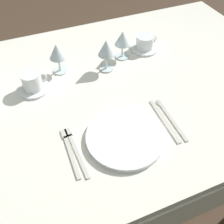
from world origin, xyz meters
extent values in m
plane|color=#4C3828|center=(0.00, 0.00, 0.00)|extent=(6.00, 6.00, 0.00)
cube|color=silver|center=(0.00, 0.00, 0.72)|extent=(1.80, 1.10, 0.04)
cube|color=silver|center=(0.00, -0.55, 0.61)|extent=(1.80, 0.01, 0.18)
cube|color=silver|center=(0.00, 0.55, 0.61)|extent=(1.80, 0.01, 0.18)
cylinder|color=brown|center=(0.80, 0.45, 0.35)|extent=(0.07, 0.07, 0.70)
cylinder|color=white|center=(-0.02, -0.28, 0.75)|extent=(0.28, 0.28, 0.02)
cube|color=beige|center=(-0.20, -0.28, 0.74)|extent=(0.02, 0.19, 0.00)
cube|color=beige|center=(-0.20, -0.18, 0.74)|extent=(0.02, 0.04, 0.00)
cube|color=beige|center=(-0.22, -0.28, 0.74)|extent=(0.02, 0.18, 0.00)
cube|color=beige|center=(-0.22, -0.18, 0.74)|extent=(0.02, 0.04, 0.00)
cube|color=beige|center=(0.15, -0.28, 0.74)|extent=(0.02, 0.19, 0.00)
cube|color=beige|center=(0.15, -0.17, 0.74)|extent=(0.02, 0.06, 0.00)
cube|color=beige|center=(0.18, -0.28, 0.74)|extent=(0.02, 0.19, 0.00)
ellipsoid|color=beige|center=(0.18, -0.17, 0.74)|extent=(0.03, 0.04, 0.01)
cylinder|color=white|center=(0.30, 0.20, 0.74)|extent=(0.14, 0.14, 0.01)
cylinder|color=white|center=(0.30, 0.20, 0.78)|extent=(0.09, 0.09, 0.06)
torus|color=white|center=(0.34, 0.20, 0.78)|extent=(0.04, 0.01, 0.04)
cylinder|color=white|center=(-0.27, 0.11, 0.74)|extent=(0.13, 0.13, 0.01)
cylinder|color=white|center=(-0.27, 0.11, 0.79)|extent=(0.08, 0.08, 0.07)
torus|color=white|center=(-0.23, 0.11, 0.79)|extent=(0.05, 0.01, 0.05)
cylinder|color=silver|center=(0.07, 0.12, 0.74)|extent=(0.06, 0.06, 0.01)
cylinder|color=silver|center=(0.07, 0.12, 0.78)|extent=(0.01, 0.01, 0.07)
cone|color=silver|center=(0.07, 0.12, 0.85)|extent=(0.07, 0.07, 0.07)
cylinder|color=silver|center=(0.17, 0.18, 0.74)|extent=(0.06, 0.06, 0.01)
cylinder|color=silver|center=(0.17, 0.18, 0.78)|extent=(0.01, 0.01, 0.06)
cone|color=silver|center=(0.17, 0.18, 0.84)|extent=(0.07, 0.07, 0.07)
cylinder|color=silver|center=(-0.13, 0.18, 0.74)|extent=(0.06, 0.06, 0.01)
cylinder|color=silver|center=(-0.13, 0.18, 0.78)|extent=(0.01, 0.01, 0.07)
cone|color=silver|center=(-0.13, 0.18, 0.85)|extent=(0.07, 0.07, 0.07)
camera|label=1|loc=(-0.28, -0.78, 1.48)|focal=41.85mm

